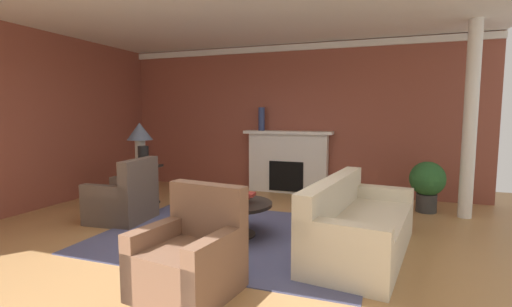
{
  "coord_description": "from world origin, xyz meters",
  "views": [
    {
      "loc": [
        2.01,
        -4.15,
        1.61
      ],
      "look_at": [
        0.11,
        1.14,
        1.0
      ],
      "focal_mm": 26.0,
      "sensor_mm": 36.0,
      "label": 1
    }
  ],
  "objects_px": {
    "sofa": "(358,228)",
    "armchair_near_window": "(124,201)",
    "coffee_table": "(234,211)",
    "fireplace": "(288,164)",
    "armchair_facing_fireplace": "(190,259)",
    "side_table": "(141,182)",
    "table_lamp": "(140,136)",
    "potted_plant": "(427,182)",
    "vase_on_side_table": "(143,156)",
    "vase_mantel_left": "(261,119)"
  },
  "relations": [
    {
      "from": "sofa",
      "to": "armchair_near_window",
      "type": "relative_size",
      "value": 2.32
    },
    {
      "from": "sofa",
      "to": "coffee_table",
      "type": "height_order",
      "value": "sofa"
    },
    {
      "from": "fireplace",
      "to": "sofa",
      "type": "height_order",
      "value": "fireplace"
    },
    {
      "from": "armchair_facing_fireplace",
      "to": "side_table",
      "type": "relative_size",
      "value": 1.36
    },
    {
      "from": "fireplace",
      "to": "table_lamp",
      "type": "bearing_deg",
      "value": -139.13
    },
    {
      "from": "sofa",
      "to": "armchair_facing_fireplace",
      "type": "xyz_separation_m",
      "value": [
        -1.34,
        -1.5,
        0.01
      ]
    },
    {
      "from": "sofa",
      "to": "potted_plant",
      "type": "bearing_deg",
      "value": 67.68
    },
    {
      "from": "coffee_table",
      "to": "side_table",
      "type": "relative_size",
      "value": 1.43
    },
    {
      "from": "fireplace",
      "to": "vase_on_side_table",
      "type": "distance_m",
      "value": 2.85
    },
    {
      "from": "vase_mantel_left",
      "to": "potted_plant",
      "type": "xyz_separation_m",
      "value": [
        3.08,
        -0.66,
        -1.0
      ]
    },
    {
      "from": "armchair_facing_fireplace",
      "to": "side_table",
      "type": "bearing_deg",
      "value": 133.61
    },
    {
      "from": "fireplace",
      "to": "sofa",
      "type": "xyz_separation_m",
      "value": [
        1.62,
        -2.94,
        -0.3
      ]
    },
    {
      "from": "side_table",
      "to": "table_lamp",
      "type": "height_order",
      "value": "table_lamp"
    },
    {
      "from": "sofa",
      "to": "table_lamp",
      "type": "xyz_separation_m",
      "value": [
        -3.78,
        1.06,
        0.93
      ]
    },
    {
      "from": "armchair_near_window",
      "to": "fireplace",
      "type": "bearing_deg",
      "value": 57.47
    },
    {
      "from": "armchair_facing_fireplace",
      "to": "table_lamp",
      "type": "xyz_separation_m",
      "value": [
        -2.44,
        2.56,
        0.92
      ]
    },
    {
      "from": "armchair_near_window",
      "to": "vase_mantel_left",
      "type": "height_order",
      "value": "vase_mantel_left"
    },
    {
      "from": "fireplace",
      "to": "coffee_table",
      "type": "relative_size",
      "value": 1.8
    },
    {
      "from": "side_table",
      "to": "vase_on_side_table",
      "type": "relative_size",
      "value": 1.95
    },
    {
      "from": "armchair_facing_fireplace",
      "to": "vase_mantel_left",
      "type": "height_order",
      "value": "vase_mantel_left"
    },
    {
      "from": "vase_mantel_left",
      "to": "sofa",
      "type": "bearing_deg",
      "value": -53.09
    },
    {
      "from": "table_lamp",
      "to": "fireplace",
      "type": "bearing_deg",
      "value": 40.87
    },
    {
      "from": "coffee_table",
      "to": "vase_mantel_left",
      "type": "xyz_separation_m",
      "value": [
        -0.59,
        2.82,
        1.16
      ]
    },
    {
      "from": "side_table",
      "to": "vase_on_side_table",
      "type": "distance_m",
      "value": 0.52
    },
    {
      "from": "armchair_near_window",
      "to": "table_lamp",
      "type": "distance_m",
      "value": 1.36
    },
    {
      "from": "fireplace",
      "to": "armchair_facing_fireplace",
      "type": "height_order",
      "value": "fireplace"
    },
    {
      "from": "fireplace",
      "to": "vase_on_side_table",
      "type": "bearing_deg",
      "value": -135.3
    },
    {
      "from": "sofa",
      "to": "vase_mantel_left",
      "type": "xyz_separation_m",
      "value": [
        -2.17,
        2.89,
        1.2
      ]
    },
    {
      "from": "table_lamp",
      "to": "vase_on_side_table",
      "type": "relative_size",
      "value": 2.09
    },
    {
      "from": "armchair_near_window",
      "to": "potted_plant",
      "type": "xyz_separation_m",
      "value": [
        4.32,
        2.1,
        0.19
      ]
    },
    {
      "from": "fireplace",
      "to": "armchair_facing_fireplace",
      "type": "relative_size",
      "value": 1.89
    },
    {
      "from": "table_lamp",
      "to": "vase_mantel_left",
      "type": "xyz_separation_m",
      "value": [
        1.61,
        1.82,
        0.27
      ]
    },
    {
      "from": "coffee_table",
      "to": "table_lamp",
      "type": "xyz_separation_m",
      "value": [
        -2.2,
        0.99,
        0.89
      ]
    },
    {
      "from": "vase_on_side_table",
      "to": "potted_plant",
      "type": "distance_m",
      "value": 4.74
    },
    {
      "from": "vase_mantel_left",
      "to": "potted_plant",
      "type": "bearing_deg",
      "value": -12.04
    },
    {
      "from": "coffee_table",
      "to": "side_table",
      "type": "height_order",
      "value": "side_table"
    },
    {
      "from": "fireplace",
      "to": "sofa",
      "type": "bearing_deg",
      "value": -61.14
    },
    {
      "from": "armchair_near_window",
      "to": "potted_plant",
      "type": "distance_m",
      "value": 4.8
    },
    {
      "from": "sofa",
      "to": "coffee_table",
      "type": "bearing_deg",
      "value": 177.54
    },
    {
      "from": "table_lamp",
      "to": "vase_on_side_table",
      "type": "bearing_deg",
      "value": -38.66
    },
    {
      "from": "armchair_facing_fireplace",
      "to": "vase_on_side_table",
      "type": "height_order",
      "value": "vase_on_side_table"
    },
    {
      "from": "potted_plant",
      "to": "sofa",
      "type": "bearing_deg",
      "value": -112.32
    },
    {
      "from": "fireplace",
      "to": "vase_mantel_left",
      "type": "distance_m",
      "value": 1.06
    },
    {
      "from": "side_table",
      "to": "table_lamp",
      "type": "relative_size",
      "value": 0.93
    },
    {
      "from": "armchair_near_window",
      "to": "table_lamp",
      "type": "height_order",
      "value": "table_lamp"
    },
    {
      "from": "coffee_table",
      "to": "sofa",
      "type": "bearing_deg",
      "value": -2.46
    },
    {
      "from": "armchair_near_window",
      "to": "vase_mantel_left",
      "type": "distance_m",
      "value": 3.24
    },
    {
      "from": "armchair_near_window",
      "to": "vase_on_side_table",
      "type": "relative_size",
      "value": 2.65
    },
    {
      "from": "coffee_table",
      "to": "vase_mantel_left",
      "type": "bearing_deg",
      "value": 101.74
    },
    {
      "from": "side_table",
      "to": "vase_mantel_left",
      "type": "height_order",
      "value": "vase_mantel_left"
    }
  ]
}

